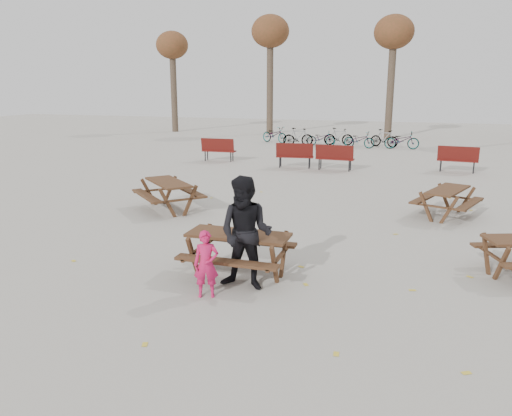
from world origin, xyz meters
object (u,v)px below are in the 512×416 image
(food_tray, at_px, (239,234))
(adult, at_px, (246,233))
(main_picnic_table, at_px, (238,244))
(child, at_px, (206,264))
(soda_bottle, at_px, (228,230))
(picnic_table_north, at_px, (169,196))
(picnic_table_far, at_px, (447,203))

(food_tray, bearing_deg, adult, -55.20)
(main_picnic_table, distance_m, child, 1.05)
(adult, bearing_deg, main_picnic_table, 123.28)
(child, bearing_deg, adult, 26.61)
(adult, bearing_deg, soda_bottle, 140.18)
(food_tray, relative_size, child, 0.16)
(picnic_table_north, bearing_deg, picnic_table_far, 55.10)
(main_picnic_table, bearing_deg, soda_bottle, -148.32)
(picnic_table_far, bearing_deg, main_picnic_table, 165.87)
(soda_bottle, relative_size, child, 0.16)
(main_picnic_table, bearing_deg, child, -99.21)
(main_picnic_table, xyz_separation_m, adult, (0.32, -0.50, 0.36))
(child, distance_m, adult, 0.83)
(main_picnic_table, height_order, adult, adult)
(food_tray, height_order, picnic_table_far, food_tray)
(food_tray, distance_m, child, 0.98)
(main_picnic_table, height_order, food_tray, food_tray)
(food_tray, distance_m, picnic_table_north, 5.30)
(child, relative_size, picnic_table_far, 0.64)
(soda_bottle, distance_m, picnic_table_north, 5.17)
(child, xyz_separation_m, picnic_table_north, (-3.26, 4.92, -0.15))
(picnic_table_far, bearing_deg, child, 169.21)
(food_tray, bearing_deg, soda_bottle, 176.35)
(soda_bottle, bearing_deg, main_picnic_table, 31.68)
(food_tray, relative_size, soda_bottle, 1.06)
(child, bearing_deg, picnic_table_north, 102.30)
(soda_bottle, distance_m, child, 0.99)
(soda_bottle, bearing_deg, picnic_table_north, 129.41)
(soda_bottle, height_order, picnic_table_north, soda_bottle)
(soda_bottle, xyz_separation_m, picnic_table_north, (-3.27, 3.98, -0.45))
(soda_bottle, xyz_separation_m, child, (-0.01, -0.94, -0.30))
(child, height_order, picnic_table_far, child)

